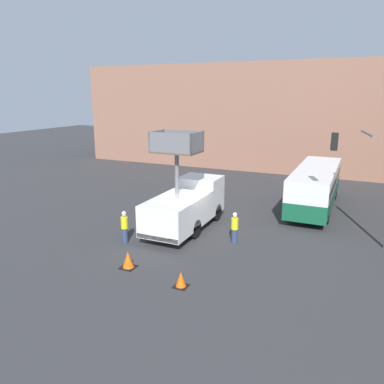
{
  "coord_description": "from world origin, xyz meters",
  "views": [
    {
      "loc": [
        8.68,
        -18.78,
        7.93
      ],
      "look_at": [
        -0.54,
        1.44,
        2.1
      ],
      "focal_mm": 35.0,
      "sensor_mm": 36.0,
      "label": 1
    }
  ],
  "objects_px": {
    "utility_truck": "(186,204)",
    "road_worker_near_truck": "(125,227)",
    "traffic_cone_near_truck": "(128,260)",
    "traffic_light_pole": "(373,169)",
    "road_worker_directing": "(235,228)",
    "city_bus": "(316,184)",
    "traffic_cone_mid_road": "(181,280)"
  },
  "relations": [
    {
      "from": "utility_truck",
      "to": "road_worker_near_truck",
      "type": "bearing_deg",
      "value": -121.93
    },
    {
      "from": "road_worker_near_truck",
      "to": "traffic_cone_near_truck",
      "type": "bearing_deg",
      "value": -102.41
    },
    {
      "from": "traffic_cone_near_truck",
      "to": "traffic_light_pole",
      "type": "bearing_deg",
      "value": 36.23
    },
    {
      "from": "utility_truck",
      "to": "road_worker_near_truck",
      "type": "xyz_separation_m",
      "value": [
        -2.12,
        -3.41,
        -0.65
      ]
    },
    {
      "from": "road_worker_directing",
      "to": "traffic_cone_near_truck",
      "type": "distance_m",
      "value": 6.15
    },
    {
      "from": "utility_truck",
      "to": "traffic_light_pole",
      "type": "relative_size",
      "value": 1.08
    },
    {
      "from": "traffic_light_pole",
      "to": "road_worker_directing",
      "type": "relative_size",
      "value": 3.6
    },
    {
      "from": "road_worker_near_truck",
      "to": "road_worker_directing",
      "type": "distance_m",
      "value": 6.01
    },
    {
      "from": "traffic_light_pole",
      "to": "city_bus",
      "type": "bearing_deg",
      "value": 118.14
    },
    {
      "from": "city_bus",
      "to": "traffic_cone_near_truck",
      "type": "xyz_separation_m",
      "value": [
        -6.73,
        -13.61,
        -1.37
      ]
    },
    {
      "from": "utility_truck",
      "to": "traffic_cone_mid_road",
      "type": "height_order",
      "value": "utility_truck"
    },
    {
      "from": "traffic_light_pole",
      "to": "road_worker_directing",
      "type": "height_order",
      "value": "traffic_light_pole"
    },
    {
      "from": "road_worker_directing",
      "to": "city_bus",
      "type": "bearing_deg",
      "value": 18.22
    },
    {
      "from": "utility_truck",
      "to": "traffic_cone_near_truck",
      "type": "bearing_deg",
      "value": -92.17
    },
    {
      "from": "city_bus",
      "to": "road_worker_near_truck",
      "type": "xyz_separation_m",
      "value": [
        -8.63,
        -11.09,
        -0.84
      ]
    },
    {
      "from": "traffic_light_pole",
      "to": "traffic_cone_near_truck",
      "type": "height_order",
      "value": "traffic_light_pole"
    },
    {
      "from": "traffic_light_pole",
      "to": "road_worker_directing",
      "type": "xyz_separation_m",
      "value": [
        -6.47,
        -2.41,
        -3.37
      ]
    },
    {
      "from": "traffic_cone_mid_road",
      "to": "road_worker_near_truck",
      "type": "bearing_deg",
      "value": 147.83
    },
    {
      "from": "city_bus",
      "to": "traffic_light_pole",
      "type": "bearing_deg",
      "value": -133.09
    },
    {
      "from": "road_worker_directing",
      "to": "utility_truck",
      "type": "bearing_deg",
      "value": 112.14
    },
    {
      "from": "traffic_light_pole",
      "to": "road_worker_near_truck",
      "type": "height_order",
      "value": "traffic_light_pole"
    },
    {
      "from": "traffic_cone_mid_road",
      "to": "traffic_light_pole",
      "type": "bearing_deg",
      "value": 48.63
    },
    {
      "from": "traffic_cone_near_truck",
      "to": "traffic_cone_mid_road",
      "type": "relative_size",
      "value": 1.18
    },
    {
      "from": "city_bus",
      "to": "traffic_cone_near_truck",
      "type": "bearing_deg",
      "value": 172.46
    },
    {
      "from": "city_bus",
      "to": "utility_truck",
      "type": "bearing_deg",
      "value": 158.51
    },
    {
      "from": "traffic_light_pole",
      "to": "traffic_cone_mid_road",
      "type": "relative_size",
      "value": 9.36
    },
    {
      "from": "utility_truck",
      "to": "road_worker_directing",
      "type": "height_order",
      "value": "utility_truck"
    },
    {
      "from": "utility_truck",
      "to": "traffic_cone_near_truck",
      "type": "relative_size",
      "value": 8.54
    },
    {
      "from": "road_worker_directing",
      "to": "traffic_cone_near_truck",
      "type": "height_order",
      "value": "road_worker_directing"
    },
    {
      "from": "traffic_light_pole",
      "to": "road_worker_near_truck",
      "type": "distance_m",
      "value": 13.34
    },
    {
      "from": "utility_truck",
      "to": "road_worker_near_truck",
      "type": "relative_size",
      "value": 3.76
    },
    {
      "from": "city_bus",
      "to": "traffic_light_pole",
      "type": "height_order",
      "value": "traffic_light_pole"
    }
  ]
}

